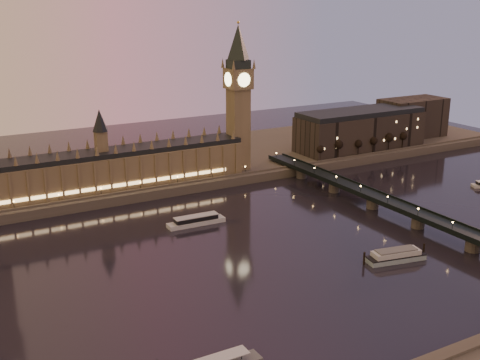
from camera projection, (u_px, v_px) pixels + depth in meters
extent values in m
plane|color=black|center=(261.00, 247.00, 312.71)|extent=(700.00, 700.00, 0.00)
cube|color=#423D35|center=(183.00, 163.00, 463.67)|extent=(560.00, 130.00, 6.00)
cube|color=brown|center=(112.00, 171.00, 390.02)|extent=(180.00, 26.00, 22.00)
cube|color=black|center=(111.00, 152.00, 386.41)|extent=(180.00, 22.00, 3.20)
cube|color=#FFCC7F|center=(119.00, 185.00, 380.48)|extent=(153.00, 0.25, 2.20)
cube|color=brown|center=(238.00, 129.00, 429.05)|extent=(13.00, 13.00, 58.00)
cube|color=brown|center=(238.00, 79.00, 418.72)|extent=(16.00, 16.00, 14.00)
cylinder|color=#FFEAA5|center=(244.00, 80.00, 411.89)|extent=(9.60, 0.35, 9.60)
cylinder|color=#FFEAA5|center=(228.00, 79.00, 414.88)|extent=(0.35, 9.60, 9.60)
cube|color=black|center=(238.00, 64.00, 415.85)|extent=(13.00, 13.00, 6.00)
cone|color=black|center=(238.00, 42.00, 411.55)|extent=(17.68, 17.68, 24.00)
sphere|color=gold|center=(238.00, 22.00, 407.82)|extent=(2.00, 2.00, 2.00)
cube|color=black|center=(395.00, 205.00, 353.67)|extent=(13.00, 260.00, 2.00)
cube|color=black|center=(387.00, 204.00, 350.28)|extent=(0.60, 260.00, 1.00)
cube|color=black|center=(403.00, 200.00, 356.20)|extent=(0.60, 260.00, 1.00)
cube|color=black|center=(360.00, 131.00, 493.84)|extent=(110.00, 36.00, 28.00)
cube|color=black|center=(361.00, 112.00, 489.25)|extent=(108.00, 34.00, 4.00)
cube|color=black|center=(412.00, 118.00, 535.91)|extent=(60.00, 30.00, 34.00)
cylinder|color=black|center=(322.00, 155.00, 457.18)|extent=(0.70, 0.70, 9.47)
sphere|color=black|center=(322.00, 148.00, 455.76)|extent=(6.31, 6.31, 6.31)
cylinder|color=black|center=(339.00, 152.00, 465.04)|extent=(0.70, 0.70, 9.47)
sphere|color=black|center=(340.00, 146.00, 463.62)|extent=(6.31, 6.31, 6.31)
cylinder|color=black|center=(356.00, 149.00, 472.90)|extent=(0.70, 0.70, 9.47)
sphere|color=black|center=(357.00, 143.00, 471.48)|extent=(6.31, 6.31, 6.31)
cylinder|color=black|center=(372.00, 147.00, 480.75)|extent=(0.70, 0.70, 9.47)
sphere|color=black|center=(373.00, 141.00, 479.34)|extent=(6.31, 6.31, 6.31)
cylinder|color=black|center=(388.00, 145.00, 488.61)|extent=(0.70, 0.70, 9.47)
sphere|color=black|center=(389.00, 139.00, 487.19)|extent=(6.31, 6.31, 6.31)
cylinder|color=black|center=(403.00, 142.00, 496.47)|extent=(0.70, 0.70, 9.47)
sphere|color=black|center=(404.00, 137.00, 495.05)|extent=(6.31, 6.31, 6.31)
cube|color=silver|center=(196.00, 223.00, 344.14)|extent=(34.32, 8.60, 2.50)
cube|color=black|center=(196.00, 218.00, 343.42)|extent=(25.42, 6.95, 2.50)
cube|color=silver|center=(196.00, 216.00, 343.00)|extent=(26.11, 7.27, 0.45)
cube|color=#8AA3AF|center=(396.00, 258.00, 296.42)|extent=(31.17, 13.98, 2.45)
cube|color=black|center=(396.00, 256.00, 296.00)|extent=(31.17, 13.98, 0.47)
cube|color=silver|center=(396.00, 253.00, 295.58)|extent=(25.45, 12.00, 2.45)
cube|color=#595B5E|center=(396.00, 250.00, 295.14)|extent=(21.57, 10.36, 0.66)
cylinder|color=black|center=(364.00, 258.00, 291.53)|extent=(1.04, 1.04, 6.40)
cylinder|color=black|center=(424.00, 250.00, 301.85)|extent=(1.04, 1.04, 6.40)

